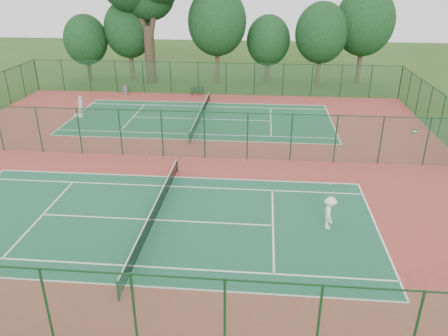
{
  "coord_description": "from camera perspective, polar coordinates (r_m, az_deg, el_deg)",
  "views": [
    {
      "loc": [
        5.61,
        -29.13,
        12.39
      ],
      "look_at": [
        3.43,
        -5.27,
        1.6
      ],
      "focal_mm": 35.0,
      "sensor_mm": 36.0,
      "label": 1
    }
  ],
  "objects": [
    {
      "name": "court_far",
      "position": [
        40.48,
        -3.02,
        6.41
      ],
      "size": [
        23.77,
        10.97,
        0.01
      ],
      "primitive_type": "cube",
      "color": "#1B5734",
      "rests_on": "red_pad"
    },
    {
      "name": "red_pad",
      "position": [
        32.14,
        -5.24,
        1.48
      ],
      "size": [
        40.0,
        36.0,
        0.01
      ],
      "primitive_type": "cube",
      "color": "maroon",
      "rests_on": "ground"
    },
    {
      "name": "kit_bag",
      "position": [
        43.17,
        -18.44,
        6.54
      ],
      "size": [
        0.87,
        0.53,
        0.31
      ],
      "primitive_type": "cube",
      "rotation": [
        0.0,
        0.0,
        -0.29
      ],
      "color": "silver",
      "rests_on": "red_pad"
    },
    {
      "name": "stray_ball_b",
      "position": [
        30.79,
        7.75,
        0.37
      ],
      "size": [
        0.07,
        0.07,
        0.07
      ],
      "primitive_type": "sphere",
      "color": "#C4DA32",
      "rests_on": "red_pad"
    },
    {
      "name": "stray_ball_c",
      "position": [
        32.01,
        -9.68,
        1.2
      ],
      "size": [
        0.07,
        0.07,
        0.07
      ],
      "primitive_type": "sphere",
      "color": "#D2F338",
      "rests_on": "red_pad"
    },
    {
      "name": "fence_north",
      "position": [
        48.64,
        -1.56,
        11.61
      ],
      "size": [
        40.0,
        0.09,
        3.5
      ],
      "color": "#194C28",
      "rests_on": "ground"
    },
    {
      "name": "fence_south",
      "position": [
        16.38,
        -17.02,
        -17.52
      ],
      "size": [
        40.0,
        0.09,
        3.5
      ],
      "color": "#1B5131",
      "rests_on": "ground"
    },
    {
      "name": "tennis_net_far",
      "position": [
        40.32,
        -3.03,
        7.13
      ],
      "size": [
        0.1,
        12.9,
        0.97
      ],
      "color": "#12321C",
      "rests_on": "ground"
    },
    {
      "name": "bench",
      "position": [
        48.66,
        -3.52,
        10.03
      ],
      "size": [
        1.52,
        0.83,
        0.9
      ],
      "rotation": [
        0.0,
        0.0,
        0.29
      ],
      "color": "black",
      "rests_on": "red_pad"
    },
    {
      "name": "ground",
      "position": [
        32.15,
        -5.24,
        1.47
      ],
      "size": [
        120.0,
        120.0,
        0.0
      ],
      "primitive_type": "plane",
      "color": "#2B4A17",
      "rests_on": "ground"
    },
    {
      "name": "fence_divider",
      "position": [
        31.51,
        -5.36,
        4.43
      ],
      "size": [
        40.0,
        0.09,
        3.5
      ],
      "color": "#184A2E",
      "rests_on": "ground"
    },
    {
      "name": "trash_bin",
      "position": [
        50.0,
        -12.76,
        9.92
      ],
      "size": [
        0.66,
        0.66,
        1.02
      ],
      "primitive_type": "cylinder",
      "rotation": [
        0.0,
        0.0,
        -0.18
      ],
      "color": "slate",
      "rests_on": "red_pad"
    },
    {
      "name": "tennis_net_near",
      "position": [
        24.02,
        -9.03,
        -5.63
      ],
      "size": [
        0.1,
        12.9,
        0.97
      ],
      "color": "#143821",
      "rests_on": "ground"
    },
    {
      "name": "court_near",
      "position": [
        24.28,
        -8.95,
        -6.72
      ],
      "size": [
        23.77,
        10.97,
        0.01
      ],
      "primitive_type": "cube",
      "color": "#1B573D",
      "rests_on": "red_pad"
    },
    {
      "name": "evergreen_row",
      "position": [
        55.04,
        -0.25,
        11.24
      ],
      "size": [
        39.0,
        5.0,
        12.0
      ],
      "primitive_type": null,
      "color": "black",
      "rests_on": "ground"
    },
    {
      "name": "player_near",
      "position": [
        23.49,
        13.63,
        -5.71
      ],
      "size": [
        0.7,
        1.19,
        1.82
      ],
      "primitive_type": "imported",
      "rotation": [
        0.0,
        0.0,
        1.55
      ],
      "color": "white",
      "rests_on": "court_near"
    },
    {
      "name": "stray_ball_a",
      "position": [
        31.18,
        2.48,
        0.9
      ],
      "size": [
        0.08,
        0.08,
        0.08
      ],
      "primitive_type": "sphere",
      "color": "gold",
      "rests_on": "red_pad"
    },
    {
      "name": "player_far",
      "position": [
        43.38,
        -18.23,
        7.72
      ],
      "size": [
        0.64,
        0.78,
        1.84
      ],
      "primitive_type": "imported",
      "rotation": [
        0.0,
        0.0,
        -1.91
      ],
      "color": "silver",
      "rests_on": "court_far"
    }
  ]
}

